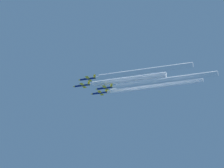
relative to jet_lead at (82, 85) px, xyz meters
name	(u,v)px	position (x,y,z in m)	size (l,w,h in m)	color
jet_lead	(82,85)	(0.00, 0.00, 0.00)	(7.35, 10.70, 2.57)	navy
jet_left_wingman	(87,79)	(-10.24, -7.01, -1.21)	(7.35, 10.70, 2.57)	navy
jet_right_wingman	(99,93)	(9.97, -7.03, -1.52)	(7.35, 10.70, 2.57)	navy
jet_slot	(104,88)	(0.06, -13.38, -3.37)	(7.35, 10.70, 2.57)	navy
smoke_trail_lead	(128,79)	(0.00, -26.98, -0.03)	(2.87, 44.11, 2.87)	white
smoke_trail_left_wingman	(144,71)	(-10.24, -39.10, -1.24)	(2.87, 54.33, 2.87)	white
smoke_trail_right_wingman	(154,86)	(9.97, -39.59, -1.54)	(2.87, 55.29, 2.87)	white
smoke_trail_slot	(164,80)	(0.06, -47.86, -3.39)	(2.87, 59.13, 2.87)	white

